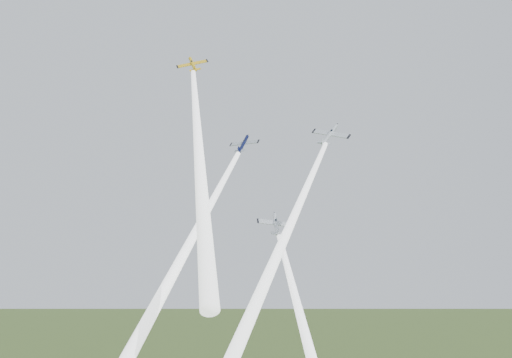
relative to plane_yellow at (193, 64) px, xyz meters
name	(u,v)px	position (x,y,z in m)	size (l,w,h in m)	color
plane_yellow	(193,64)	(0.00, 0.00, 0.00)	(6.68, 6.63, 1.05)	yellow
smoke_trail_yellow	(200,165)	(6.01, -22.79, -24.55)	(2.74, 2.74, 61.67)	white
plane_navy	(243,144)	(10.73, -0.64, -17.06)	(6.51, 6.46, 1.02)	#0C1137
smoke_trail_navy	(167,285)	(1.34, -25.03, -44.29)	(2.74, 2.74, 69.09)	white
plane_silver_right	(330,135)	(28.14, 4.56, -14.50)	(8.40, 8.34, 1.32)	silver
smoke_trail_silver_right	(273,263)	(17.98, -18.65, -40.89)	(2.74, 2.74, 66.76)	white
plane_silver_low	(276,224)	(17.65, -6.97, -33.66)	(7.17, 7.11, 1.12)	silver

